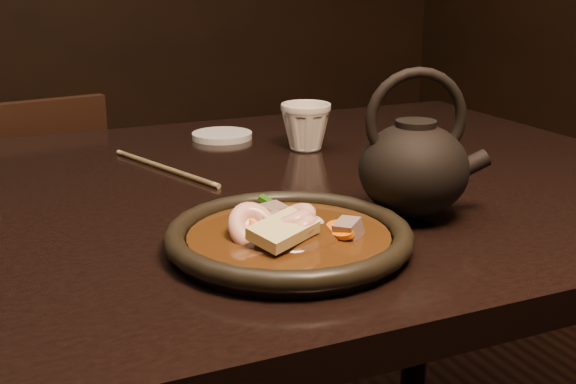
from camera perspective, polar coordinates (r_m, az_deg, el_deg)
name	(u,v)px	position (r m, az deg, el deg)	size (l,w,h in m)	color
table	(139,252)	(1.00, -11.67, -4.70)	(1.60, 0.90, 0.75)	black
chair	(17,263)	(1.66, -20.61, -5.29)	(0.43, 0.43, 0.80)	black
plate	(289,238)	(0.78, 0.07, -3.64)	(0.27, 0.27, 0.03)	black
stirfry	(285,232)	(0.78, -0.20, -3.21)	(0.14, 0.15, 0.06)	#3B1F0A
saucer_right	(222,136)	(1.30, -5.23, 4.47)	(0.11, 0.11, 0.01)	silver
tea_cup	(306,125)	(1.21, 1.41, 5.32)	(0.08, 0.08, 0.08)	silver
chopsticks	(164,168)	(1.11, -9.74, 1.89)	(0.10, 0.26, 0.01)	tan
teapot	(414,164)	(0.88, 9.96, 2.19)	(0.16, 0.13, 0.18)	black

